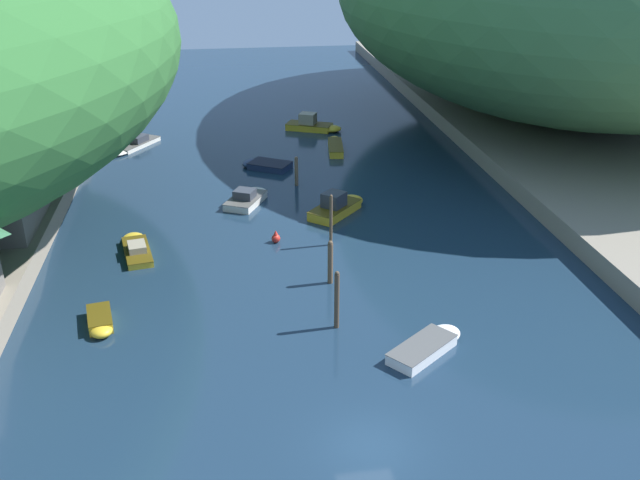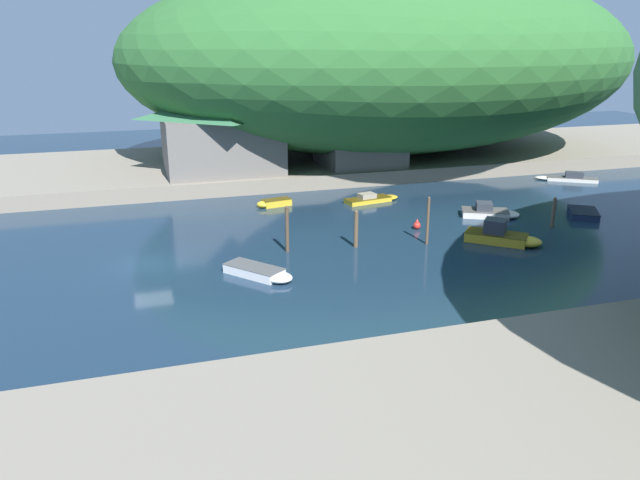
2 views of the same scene
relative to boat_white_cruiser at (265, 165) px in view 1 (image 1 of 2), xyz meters
The scene contains 16 objects.
water_surface 5.91m from the boat_white_cruiser, 73.49° to the right, with size 130.00×130.00×0.00m, color #192D42.
right_bank 29.98m from the boat_white_cruiser, 10.88° to the right, with size 22.00×120.00×1.42m.
boat_white_cruiser is the anchor object (origin of this frame).
boat_yellow_tender 7.96m from the boat_white_cruiser, 103.28° to the right, with size 3.86×5.11×1.21m.
boat_open_rowboat 26.68m from the boat_white_cruiser, 113.21° to the right, with size 1.76×3.32×0.61m.
boat_red_skiff 13.60m from the boat_white_cruiser, 147.51° to the left, with size 4.45×5.98×1.00m.
boat_small_dinghy 8.19m from the boat_white_cruiser, 32.68° to the left, with size 1.91×5.85×0.66m.
boat_cabin_cruiser 11.64m from the boat_white_cruiser, 66.71° to the right, with size 5.03×5.35×1.72m.
boat_mid_channel 18.02m from the boat_white_cruiser, 121.57° to the right, with size 2.50×5.55×0.85m.
boat_far_upstream 29.72m from the boat_white_cruiser, 78.22° to the right, with size 4.77×4.27×0.60m.
boat_moored_right 12.29m from the boat_white_cruiser, 61.90° to the left, with size 5.87×4.05×1.68m.
mooring_post_nearest 26.42m from the boat_white_cruiser, 86.01° to the right, with size 0.27×0.27×3.33m.
mooring_post_second 21.52m from the boat_white_cruiser, 83.89° to the right, with size 0.31×0.31×2.75m.
mooring_post_middle 16.54m from the boat_white_cruiser, 78.94° to the right, with size 0.21×0.21×3.55m.
mooring_post_farthest 5.27m from the boat_white_cruiser, 64.57° to the right, with size 0.29×0.29×2.43m.
channel_buoy_near 15.25m from the boat_white_cruiser, 91.46° to the right, with size 0.58×0.58×0.87m.
Camera 1 is at (-5.39, -22.47, 20.03)m, focal length 40.00 mm.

